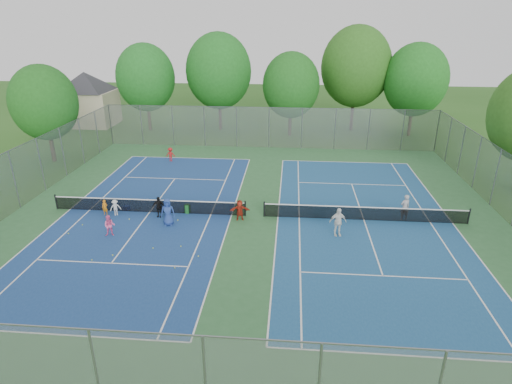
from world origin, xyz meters
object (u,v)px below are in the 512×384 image
(net_right, at_px, (365,214))
(ball_hopper, at_px, (187,209))
(instructor, at_px, (405,207))
(ball_crate, at_px, (127,208))
(net_left, at_px, (149,206))

(net_right, relative_size, ball_hopper, 21.17)
(net_right, height_order, instructor, instructor)
(net_right, relative_size, ball_crate, 38.44)
(instructor, bearing_deg, ball_hopper, -18.36)
(net_left, distance_m, net_right, 14.00)
(net_left, height_order, net_right, same)
(ball_crate, relative_size, instructor, 0.19)
(ball_hopper, bearing_deg, instructor, 0.76)
(net_left, xyz_separation_m, ball_hopper, (2.53, 0.12, -0.15))
(net_left, height_order, ball_hopper, net_left)
(net_left, xyz_separation_m, net_right, (14.00, 0.00, 0.00))
(ball_crate, xyz_separation_m, ball_hopper, (4.19, -0.16, 0.16))
(net_right, xyz_separation_m, ball_hopper, (-11.47, 0.12, -0.15))
(net_left, relative_size, ball_crate, 38.44)
(ball_crate, bearing_deg, instructor, 0.09)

